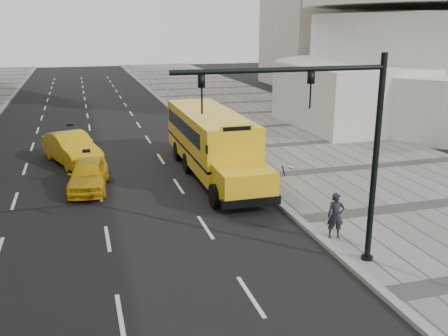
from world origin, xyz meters
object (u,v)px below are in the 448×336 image
object	(u,v)px
taxi_near	(88,175)
pedestrian	(336,215)
traffic_signal	(334,137)
taxi_far	(72,148)
school_bus	(211,138)

from	to	relation	value
taxi_near	pedestrian	xyz separation A→B (m)	(7.88, -8.08, 0.25)
taxi_near	traffic_signal	size ratio (longest dim) A/B	0.63
taxi_far	traffic_signal	world-z (taller)	traffic_signal
school_bus	traffic_signal	world-z (taller)	traffic_signal
school_bus	taxi_far	xyz separation A→B (m)	(-6.64, 3.76, -0.96)
traffic_signal	taxi_far	bearing A→B (deg)	116.54
taxi_near	pedestrian	size ratio (longest dim) A/B	2.58
pedestrian	taxi_far	bearing A→B (deg)	140.41
school_bus	taxi_near	world-z (taller)	school_bus
taxi_far	pedestrian	xyz separation A→B (m)	(8.57, -12.90, 0.13)
school_bus	taxi_far	size ratio (longest dim) A/B	2.37
school_bus	taxi_near	bearing A→B (deg)	-169.95
taxi_near	traffic_signal	bearing A→B (deg)	-49.43
taxi_far	traffic_signal	size ratio (longest dim) A/B	0.76
taxi_near	pedestrian	world-z (taller)	pedestrian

